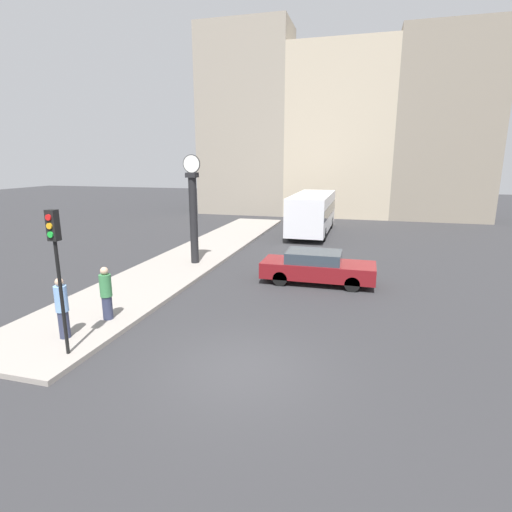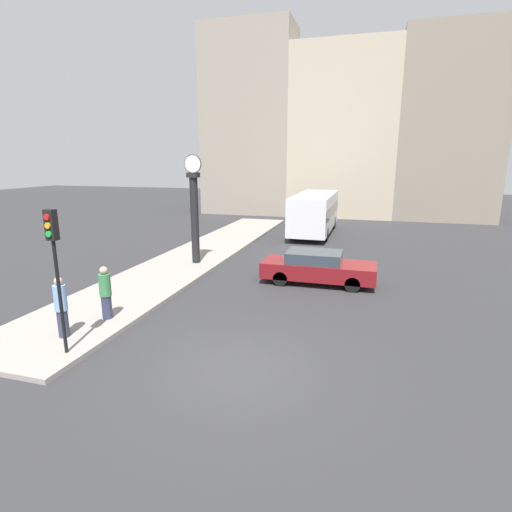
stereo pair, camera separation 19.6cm
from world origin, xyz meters
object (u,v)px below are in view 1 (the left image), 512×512
traffic_light_near (56,253)px  bus_distant (312,211)px  pedestrian_green_hoodie (106,293)px  pedestrian_blue_stripe (62,308)px  street_clock (193,213)px  sedan_car (317,267)px

traffic_light_near → bus_distant: bearing=79.5°
bus_distant → pedestrian_green_hoodie: (-4.15, -17.76, -0.59)m
pedestrian_blue_stripe → pedestrian_green_hoodie: bearing=77.2°
bus_distant → pedestrian_green_hoodie: 18.25m
street_clock → sedan_car: bearing=-12.1°
pedestrian_green_hoodie → bus_distant: bearing=76.9°
street_clock → pedestrian_green_hoodie: street_clock is taller
street_clock → bus_distant: bearing=67.0°
traffic_light_near → street_clock: (-0.67, 9.73, -0.23)m
sedan_car → pedestrian_green_hoodie: (-5.91, -6.08, 0.31)m
bus_distant → traffic_light_near: size_ratio=2.20×
street_clock → pedestrian_blue_stripe: (-0.09, -8.92, -1.59)m
street_clock → pedestrian_green_hoodie: 7.58m
sedan_car → street_clock: size_ratio=0.90×
traffic_light_near → pedestrian_blue_stripe: size_ratio=2.13×
sedan_car → traffic_light_near: traffic_light_near is taller
sedan_car → bus_distant: bearing=98.6°
traffic_light_near → street_clock: bearing=94.0°
sedan_car → bus_distant: size_ratio=0.57×
sedan_car → traffic_light_near: bearing=-123.2°
bus_distant → street_clock: (-4.40, -10.36, 1.03)m
pedestrian_green_hoodie → traffic_light_near: bearing=-79.9°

